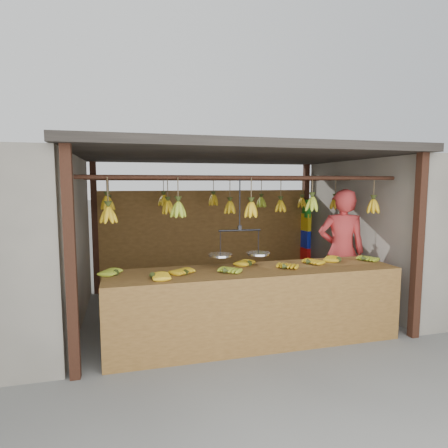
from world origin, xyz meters
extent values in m
plane|color=#5B5B57|center=(0.00, 0.00, 0.00)|extent=(80.00, 80.00, 0.00)
cube|color=black|center=(-2.00, -1.50, 1.15)|extent=(0.10, 0.10, 2.30)
cube|color=black|center=(2.00, -1.50, 1.15)|extent=(0.10, 0.10, 2.30)
cube|color=black|center=(-2.00, 1.50, 1.15)|extent=(0.10, 0.10, 2.30)
cube|color=black|center=(2.00, 1.50, 1.15)|extent=(0.10, 0.10, 2.30)
cube|color=black|center=(0.00, 0.00, 2.35)|extent=(4.30, 3.30, 0.10)
cylinder|color=black|center=(0.00, -1.00, 2.00)|extent=(4.00, 0.05, 0.05)
cylinder|color=black|center=(0.00, 0.00, 2.00)|extent=(4.00, 0.05, 0.05)
cylinder|color=black|center=(0.00, 1.00, 2.00)|extent=(4.00, 0.05, 0.05)
cube|color=brown|center=(0.00, 1.50, 0.90)|extent=(4.00, 0.06, 1.80)
cube|color=slate|center=(3.60, 0.00, 1.15)|extent=(3.00, 3.00, 2.30)
cube|color=brown|center=(0.01, -1.10, 0.86)|extent=(3.52, 0.78, 0.08)
cube|color=brown|center=(0.01, -1.49, 0.45)|extent=(3.52, 0.04, 0.90)
cube|color=black|center=(-1.65, -1.44, 0.41)|extent=(0.07, 0.07, 0.82)
cube|color=black|center=(1.67, -1.44, 0.41)|extent=(0.07, 0.07, 0.82)
cube|color=black|center=(-1.65, -0.76, 0.41)|extent=(0.07, 0.07, 0.82)
cube|color=black|center=(1.67, -0.76, 0.41)|extent=(0.07, 0.07, 0.82)
ellipsoid|color=#92A523|center=(-1.58, -1.00, 0.93)|extent=(0.30, 0.27, 0.06)
ellipsoid|color=gold|center=(-1.21, -1.30, 0.93)|extent=(0.24, 0.18, 0.06)
ellipsoid|color=gold|center=(-0.82, -1.20, 0.93)|extent=(0.28, 0.30, 0.06)
ellipsoid|color=#92A523|center=(-0.38, -1.26, 0.93)|extent=(0.29, 0.30, 0.06)
ellipsoid|color=gold|center=(0.02, -0.93, 0.93)|extent=(0.30, 0.30, 0.06)
ellipsoid|color=gold|center=(0.36, -1.23, 0.93)|extent=(0.29, 0.30, 0.06)
ellipsoid|color=gold|center=(0.77, -1.06, 0.93)|extent=(0.30, 0.27, 0.06)
ellipsoid|color=gold|center=(1.24, -0.99, 0.93)|extent=(0.30, 0.29, 0.06)
ellipsoid|color=#92A523|center=(1.57, -1.06, 0.93)|extent=(0.30, 0.27, 0.06)
ellipsoid|color=gold|center=(-1.66, -1.03, 1.59)|extent=(0.16, 0.16, 0.28)
ellipsoid|color=#92A523|center=(-0.89, -1.03, 1.63)|extent=(0.16, 0.16, 0.28)
ellipsoid|color=gold|center=(-0.02, -1.04, 1.61)|extent=(0.16, 0.16, 0.28)
ellipsoid|color=#92A523|center=(0.83, -0.96, 1.67)|extent=(0.16, 0.16, 0.28)
ellipsoid|color=gold|center=(1.74, -0.95, 1.62)|extent=(0.16, 0.16, 0.28)
ellipsoid|color=gold|center=(-1.71, -0.03, 1.67)|extent=(0.16, 0.16, 0.28)
ellipsoid|color=gold|center=(-0.90, -0.01, 1.59)|extent=(0.16, 0.16, 0.28)
ellipsoid|color=gold|center=(0.01, -0.01, 1.58)|extent=(0.16, 0.16, 0.28)
ellipsoid|color=gold|center=(0.82, 0.01, 1.58)|extent=(0.16, 0.16, 0.28)
ellipsoid|color=gold|center=(1.73, -0.04, 1.62)|extent=(0.16, 0.16, 0.28)
ellipsoid|color=gold|center=(-1.73, 0.97, 1.59)|extent=(0.16, 0.16, 0.28)
ellipsoid|color=gold|center=(-0.86, 0.98, 1.65)|extent=(0.16, 0.16, 0.28)
ellipsoid|color=gold|center=(-0.01, 0.96, 1.64)|extent=(0.16, 0.16, 0.28)
ellipsoid|color=#92A523|center=(0.86, 0.97, 1.60)|extent=(0.16, 0.16, 0.28)
ellipsoid|color=gold|center=(1.69, 1.04, 1.57)|extent=(0.16, 0.16, 0.28)
cylinder|color=black|center=(-0.15, -1.00, 1.68)|extent=(0.02, 0.02, 0.64)
cylinder|color=black|center=(-0.15, -1.00, 1.36)|extent=(0.52, 0.05, 0.02)
cylinder|color=silver|center=(-0.38, -0.99, 1.06)|extent=(0.28, 0.28, 0.02)
cylinder|color=silver|center=(0.09, -1.01, 1.06)|extent=(0.28, 0.28, 0.02)
imported|color=#BF3333|center=(1.59, -0.47, 0.92)|extent=(0.79, 0.66, 1.85)
cube|color=#199926|center=(1.94, 1.35, 1.44)|extent=(0.08, 0.26, 0.34)
cube|color=yellow|center=(1.94, 1.35, 1.17)|extent=(0.08, 0.26, 0.34)
cube|color=#1426BF|center=(1.94, 1.35, 0.83)|extent=(0.08, 0.26, 0.34)
cube|color=red|center=(1.94, 1.35, 0.49)|extent=(0.08, 0.26, 0.34)
camera|label=1|loc=(-1.47, -5.29, 1.93)|focal=30.00mm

